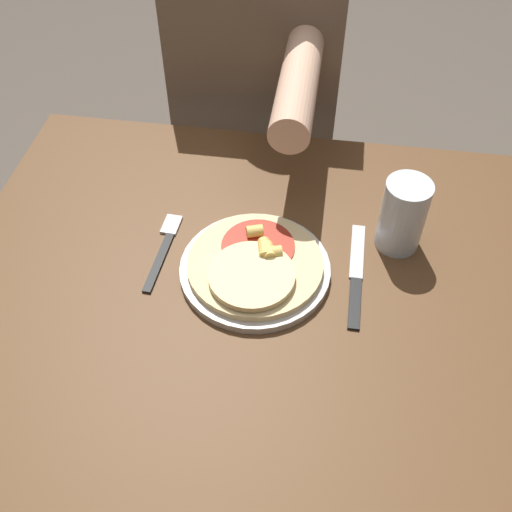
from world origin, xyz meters
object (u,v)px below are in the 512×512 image
at_px(fork, 164,246).
at_px(plate, 256,269).
at_px(pizza, 256,265).
at_px(dining_table, 250,344).
at_px(drinking_glass, 403,215).
at_px(knife, 356,276).
at_px(person_diner, 259,98).

bearing_deg(fork, plate, -11.04).
xyz_separation_m(pizza, fork, (-0.16, 0.04, -0.02)).
bearing_deg(dining_table, pizza, 87.60).
bearing_deg(pizza, fork, 167.44).
height_order(fork, drinking_glass, drinking_glass).
distance_m(knife, person_diner, 0.59).
distance_m(dining_table, knife, 0.22).
bearing_deg(person_diner, plate, -82.16).
distance_m(pizza, fork, 0.17).
xyz_separation_m(plate, drinking_glass, (0.23, 0.10, 0.06)).
bearing_deg(drinking_glass, pizza, -154.87).
relative_size(pizza, drinking_glass, 1.69).
relative_size(dining_table, drinking_glass, 7.61).
height_order(dining_table, fork, fork).
height_order(dining_table, plate, plate).
xyz_separation_m(drinking_glass, person_diner, (-0.30, 0.45, -0.11)).
bearing_deg(dining_table, fork, 151.30).
bearing_deg(fork, knife, -3.10).
xyz_separation_m(dining_table, pizza, (0.00, 0.05, 0.15)).
height_order(plate, fork, plate).
bearing_deg(plate, dining_table, -91.61).
distance_m(dining_table, pizza, 0.16).
bearing_deg(pizza, plate, 97.19).
bearing_deg(dining_table, person_diner, 96.98).
bearing_deg(person_diner, drinking_glass, -56.26).
bearing_deg(pizza, dining_table, -92.40).
bearing_deg(knife, drinking_glass, 53.56).
xyz_separation_m(knife, drinking_glass, (0.06, 0.09, 0.06)).
relative_size(plate, knife, 1.11).
distance_m(pizza, knife, 0.16).
xyz_separation_m(plate, person_diner, (-0.08, 0.55, -0.05)).
relative_size(knife, person_diner, 0.18).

